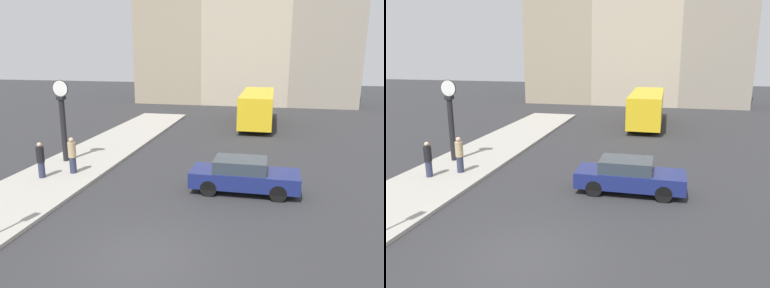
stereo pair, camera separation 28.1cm
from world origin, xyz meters
The scene contains 8 objects.
ground_plane centered at (0.00, 0.00, 0.00)m, with size 120.00×120.00×0.00m, color #2D2D30.
sidewalk_corner centered at (-6.21, 10.83, 0.07)m, with size 3.96×25.66×0.14m, color #A39E93.
building_row centered at (0.40, 33.35, 7.54)m, with size 23.71×5.00×16.79m.
sedan_car centered at (2.38, 5.81, 0.73)m, with size 4.42×1.71×1.43m.
bus_distant centered at (2.23, 20.65, 1.50)m, with size 2.39×8.64×2.62m.
street_clock centered at (-7.01, 7.99, 2.27)m, with size 0.85×0.36×4.18m.
pedestrian_tan_coat centered at (-5.60, 6.23, 0.99)m, with size 0.36×0.36×1.70m.
pedestrian_black_jacket centered at (-6.64, 5.31, 0.96)m, with size 0.34×0.34×1.63m.
Camera 2 is at (3.70, -8.90, 5.69)m, focal length 35.00 mm.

